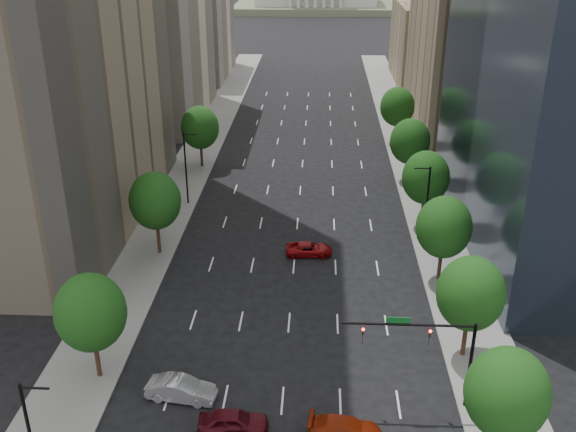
% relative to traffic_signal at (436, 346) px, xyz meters
% --- Properties ---
extents(sidewalk_left, '(6.00, 200.00, 0.15)m').
position_rel_traffic_signal_xyz_m(sidewalk_left, '(-26.03, 30.00, -5.10)').
color(sidewalk_left, slate).
rests_on(sidewalk_left, ground).
extents(sidewalk_right, '(6.00, 200.00, 0.15)m').
position_rel_traffic_signal_xyz_m(sidewalk_right, '(4.97, 30.00, -5.10)').
color(sidewalk_right, slate).
rests_on(sidewalk_right, ground).
extents(midrise_cream_left, '(14.00, 30.00, 35.00)m').
position_rel_traffic_signal_xyz_m(midrise_cream_left, '(-35.53, 73.00, 12.33)').
color(midrise_cream_left, beige).
rests_on(midrise_cream_left, ground).
extents(filler_left, '(14.00, 26.00, 18.00)m').
position_rel_traffic_signal_xyz_m(filler_left, '(-35.53, 106.00, 3.83)').
color(filler_left, beige).
rests_on(filler_left, ground).
extents(parking_tan_right, '(14.00, 30.00, 30.00)m').
position_rel_traffic_signal_xyz_m(parking_tan_right, '(14.47, 70.00, 9.83)').
color(parking_tan_right, '#8C7759').
rests_on(parking_tan_right, ground).
extents(filler_right, '(14.00, 26.00, 16.00)m').
position_rel_traffic_signal_xyz_m(filler_right, '(14.47, 103.00, 2.83)').
color(filler_right, '#8C7759').
rests_on(filler_right, ground).
extents(tree_right_0, '(5.20, 5.20, 8.39)m').
position_rel_traffic_signal_xyz_m(tree_right_0, '(3.47, -5.00, 0.22)').
color(tree_right_0, '#382316').
rests_on(tree_right_0, ground).
extents(tree_right_1, '(5.20, 5.20, 8.75)m').
position_rel_traffic_signal_xyz_m(tree_right_1, '(3.47, 6.00, 0.58)').
color(tree_right_1, '#382316').
rests_on(tree_right_1, ground).
extents(tree_right_2, '(5.20, 5.20, 8.61)m').
position_rel_traffic_signal_xyz_m(tree_right_2, '(3.47, 18.00, 0.43)').
color(tree_right_2, '#382316').
rests_on(tree_right_2, ground).
extents(tree_right_3, '(5.20, 5.20, 8.89)m').
position_rel_traffic_signal_xyz_m(tree_right_3, '(3.47, 30.00, 0.72)').
color(tree_right_3, '#382316').
rests_on(tree_right_3, ground).
extents(tree_right_4, '(5.20, 5.20, 8.46)m').
position_rel_traffic_signal_xyz_m(tree_right_4, '(3.47, 44.00, 0.29)').
color(tree_right_4, '#382316').
rests_on(tree_right_4, ground).
extents(tree_right_5, '(5.20, 5.20, 8.75)m').
position_rel_traffic_signal_xyz_m(tree_right_5, '(3.47, 60.00, 0.58)').
color(tree_right_5, '#382316').
rests_on(tree_right_5, ground).
extents(tree_left_0, '(5.20, 5.20, 8.75)m').
position_rel_traffic_signal_xyz_m(tree_left_0, '(-24.53, 2.00, 0.58)').
color(tree_left_0, '#382316').
rests_on(tree_left_0, ground).
extents(tree_left_1, '(5.20, 5.20, 8.97)m').
position_rel_traffic_signal_xyz_m(tree_left_1, '(-24.53, 22.00, 0.79)').
color(tree_left_1, '#382316').
rests_on(tree_left_1, ground).
extents(tree_left_2, '(5.20, 5.20, 8.68)m').
position_rel_traffic_signal_xyz_m(tree_left_2, '(-24.53, 48.00, 0.50)').
color(tree_left_2, '#382316').
rests_on(tree_left_2, ground).
extents(streetlight_rn, '(1.70, 0.20, 9.00)m').
position_rel_traffic_signal_xyz_m(streetlight_rn, '(2.91, 25.00, -0.33)').
color(streetlight_rn, black).
rests_on(streetlight_rn, ground).
extents(streetlight_ln, '(1.70, 0.20, 9.00)m').
position_rel_traffic_signal_xyz_m(streetlight_ln, '(-23.96, 35.00, -0.33)').
color(streetlight_ln, black).
rests_on(streetlight_ln, ground).
extents(traffic_signal, '(9.12, 0.40, 7.38)m').
position_rel_traffic_signal_xyz_m(traffic_signal, '(0.00, 0.00, 0.00)').
color(traffic_signal, black).
rests_on(traffic_signal, ground).
extents(foothills, '(720.00, 413.00, 263.00)m').
position_rel_traffic_signal_xyz_m(foothills, '(24.14, 569.40, -42.95)').
color(foothills, olive).
rests_on(foothills, ground).
extents(car_red_near, '(5.16, 2.54, 1.44)m').
position_rel_traffic_signal_xyz_m(car_red_near, '(-6.14, -3.44, -4.45)').
color(car_red_near, maroon).
rests_on(car_red_near, ground).
extents(car_maroon, '(4.86, 2.20, 1.62)m').
position_rel_traffic_signal_xyz_m(car_maroon, '(-13.66, -3.22, -4.36)').
color(car_maroon, '#440B12').
rests_on(car_maroon, ground).
extents(car_silver, '(5.22, 2.42, 1.66)m').
position_rel_traffic_signal_xyz_m(car_silver, '(-17.83, -0.11, -4.34)').
color(car_silver, '#A2A2A8').
rests_on(car_silver, ground).
extents(car_red_far, '(4.92, 2.47, 1.34)m').
position_rel_traffic_signal_xyz_m(car_red_far, '(-9.05, 22.51, -4.50)').
color(car_red_far, maroon).
rests_on(car_red_far, ground).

